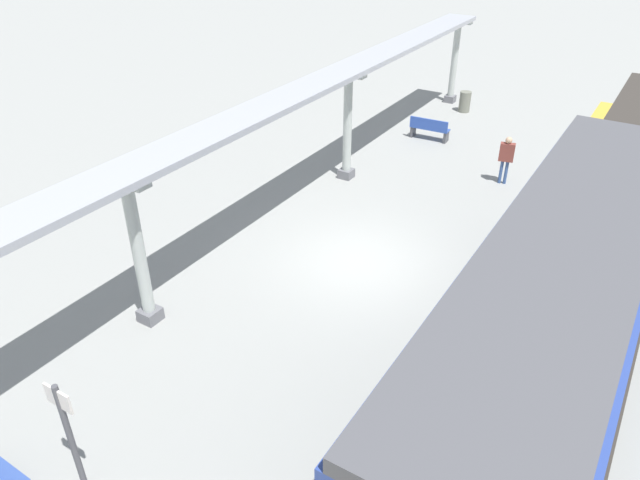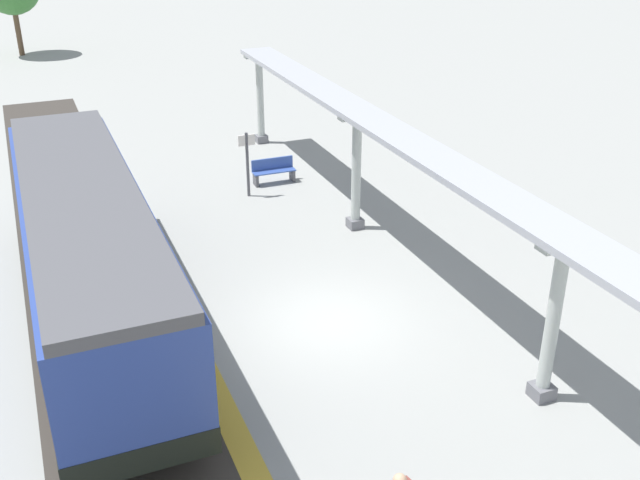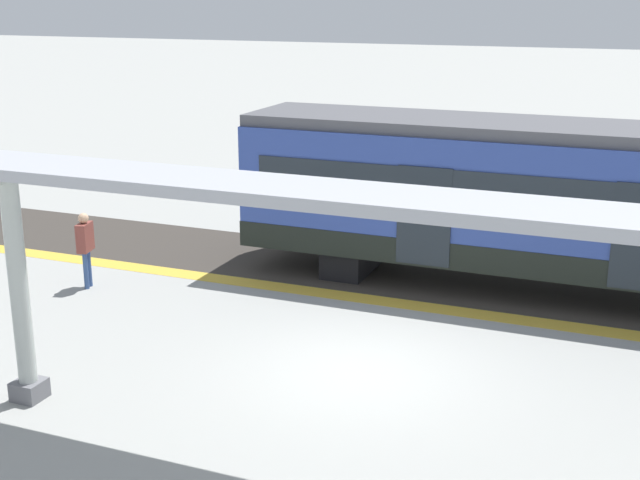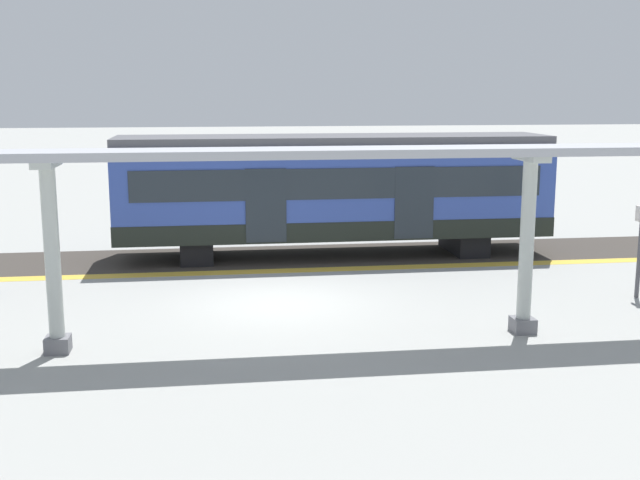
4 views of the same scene
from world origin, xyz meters
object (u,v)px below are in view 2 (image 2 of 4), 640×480
object	(u,v)px
train_near_carriage	(90,255)
canopy_pillar_third	(356,172)
canopy_pillar_second	(553,322)
canopy_pillar_fourth	(260,99)
platform_info_sign	(247,158)
bench_near_end	(273,170)

from	to	relation	value
train_near_carriage	canopy_pillar_third	distance (m)	8.35
canopy_pillar_second	canopy_pillar_fourth	world-z (taller)	same
canopy_pillar_third	platform_info_sign	world-z (taller)	canopy_pillar_third
train_near_carriage	canopy_pillar_third	xyz separation A→B (m)	(7.94, 2.59, -0.03)
train_near_carriage	canopy_pillar_second	world-z (taller)	canopy_pillar_second
canopy_pillar_third	platform_info_sign	xyz separation A→B (m)	(-2.21, 3.67, -0.47)
canopy_pillar_fourth	platform_info_sign	size ratio (longest dim) A/B	1.61
canopy_pillar_third	canopy_pillar_fourth	xyz separation A→B (m)	(0.00, 8.92, 0.00)
train_near_carriage	canopy_pillar_third	world-z (taller)	canopy_pillar_third
train_near_carriage	canopy_pillar_fourth	bearing A→B (deg)	55.39
canopy_pillar_fourth	bench_near_end	distance (m)	4.71
bench_near_end	platform_info_sign	world-z (taller)	platform_info_sign
train_near_carriage	canopy_pillar_second	bearing A→B (deg)	-38.73
canopy_pillar_second	platform_info_sign	xyz separation A→B (m)	(-2.21, 12.63, -0.47)
canopy_pillar_second	platform_info_sign	bearing A→B (deg)	99.94
train_near_carriage	bench_near_end	xyz separation A→B (m)	(6.91, 7.12, -1.39)
bench_near_end	train_near_carriage	bearing A→B (deg)	-134.14
canopy_pillar_second	canopy_pillar_third	world-z (taller)	same
canopy_pillar_second	bench_near_end	world-z (taller)	canopy_pillar_second
canopy_pillar_second	canopy_pillar_third	size ratio (longest dim) A/B	1.00
canopy_pillar_second	platform_info_sign	size ratio (longest dim) A/B	1.61
train_near_carriage	canopy_pillar_second	size ratio (longest dim) A/B	3.48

